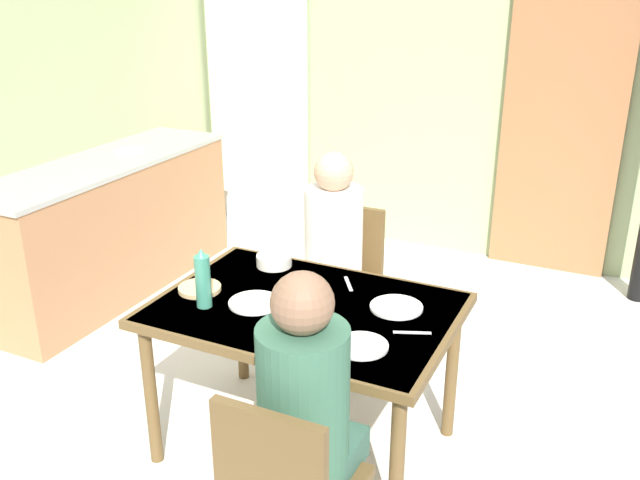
# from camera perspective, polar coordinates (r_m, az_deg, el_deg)

# --- Properties ---
(ground_plane) EXTENTS (6.92, 6.92, 0.00)m
(ground_plane) POSITION_cam_1_polar(r_m,az_deg,el_deg) (3.45, -4.69, -15.40)
(ground_plane) COLOR silver
(wall_back) EXTENTS (4.28, 0.10, 2.61)m
(wall_back) POSITION_cam_1_polar(r_m,az_deg,el_deg) (5.27, 9.81, 12.99)
(wall_back) COLOR #9CB17B
(wall_back) RESTS_ON ground_plane
(wall_left) EXTENTS (0.10, 3.99, 2.61)m
(wall_left) POSITION_cam_1_polar(r_m,az_deg,el_deg) (4.66, -23.48, 10.42)
(wall_left) COLOR #A1AF7D
(wall_left) RESTS_ON ground_plane
(door_wooden) EXTENTS (0.80, 0.05, 2.00)m
(door_wooden) POSITION_cam_1_polar(r_m,az_deg,el_deg) (5.08, 19.14, 8.30)
(door_wooden) COLOR #9E653E
(door_wooden) RESTS_ON ground_plane
(curtain_panel) EXTENTS (0.90, 0.03, 2.19)m
(curtain_panel) POSITION_cam_1_polar(r_m,az_deg,el_deg) (5.80, -5.16, 11.90)
(curtain_panel) COLOR white
(curtain_panel) RESTS_ON ground_plane
(kitchen_counter) EXTENTS (0.61, 1.93, 0.91)m
(kitchen_counter) POSITION_cam_1_polar(r_m,az_deg,el_deg) (4.84, -16.94, 1.09)
(kitchen_counter) COLOR #A26E49
(kitchen_counter) RESTS_ON ground_plane
(dining_table) EXTENTS (1.26, 0.89, 0.72)m
(dining_table) POSITION_cam_1_polar(r_m,az_deg,el_deg) (3.00, -1.24, -6.74)
(dining_table) COLOR brown
(dining_table) RESTS_ON ground_plane
(chair_far_diner) EXTENTS (0.40, 0.40, 0.87)m
(chair_far_diner) POSITION_cam_1_polar(r_m,az_deg,el_deg) (3.78, 1.85, -2.99)
(chair_far_diner) COLOR brown
(chair_far_diner) RESTS_ON ground_plane
(person_near_diner) EXTENTS (0.30, 0.37, 0.77)m
(person_near_diner) POSITION_cam_1_polar(r_m,az_deg,el_deg) (2.30, -1.22, -12.58)
(person_near_diner) COLOR #37604F
(person_near_diner) RESTS_ON ground_plane
(person_far_diner) EXTENTS (0.30, 0.37, 0.77)m
(person_far_diner) POSITION_cam_1_polar(r_m,az_deg,el_deg) (3.55, 1.01, 0.33)
(person_far_diner) COLOR silver
(person_far_diner) RESTS_ON ground_plane
(water_bottle_green_near) EXTENTS (0.07, 0.07, 0.26)m
(water_bottle_green_near) POSITION_cam_1_polar(r_m,az_deg,el_deg) (2.96, -9.57, -3.22)
(water_bottle_green_near) COLOR #3E8F71
(water_bottle_green_near) RESTS_ON dining_table
(serving_bowl_center) EXTENTS (0.17, 0.17, 0.05)m
(serving_bowl_center) POSITION_cam_1_polar(r_m,az_deg,el_deg) (3.35, -3.78, -1.67)
(serving_bowl_center) COLOR silver
(serving_bowl_center) RESTS_ON dining_table
(dinner_plate_near_left) EXTENTS (0.21, 0.21, 0.01)m
(dinner_plate_near_left) POSITION_cam_1_polar(r_m,az_deg,el_deg) (2.67, 3.40, -8.64)
(dinner_plate_near_left) COLOR white
(dinner_plate_near_left) RESTS_ON dining_table
(dinner_plate_near_right) EXTENTS (0.22, 0.22, 0.01)m
(dinner_plate_near_right) POSITION_cam_1_polar(r_m,az_deg,el_deg) (2.97, 6.27, -5.48)
(dinner_plate_near_right) COLOR white
(dinner_plate_near_right) RESTS_ON dining_table
(dinner_plate_far_center) EXTENTS (0.23, 0.23, 0.01)m
(dinner_plate_far_center) POSITION_cam_1_polar(r_m,az_deg,el_deg) (3.00, -5.36, -5.14)
(dinner_plate_far_center) COLOR white
(dinner_plate_far_center) RESTS_ON dining_table
(drinking_glass_by_near_diner) EXTENTS (0.06, 0.06, 0.09)m
(drinking_glass_by_near_diner) POSITION_cam_1_polar(r_m,az_deg,el_deg) (2.53, 1.23, -9.55)
(drinking_glass_by_near_diner) COLOR silver
(drinking_glass_by_near_diner) RESTS_ON dining_table
(bread_plate_sliced) EXTENTS (0.19, 0.19, 0.02)m
(bread_plate_sliced) POSITION_cam_1_polar(r_m,az_deg,el_deg) (3.15, -9.83, -3.93)
(bread_plate_sliced) COLOR #DBB77A
(bread_plate_sliced) RESTS_ON dining_table
(cutlery_knife_near) EXTENTS (0.15, 0.06, 0.00)m
(cutlery_knife_near) POSITION_cam_1_polar(r_m,az_deg,el_deg) (2.88, -1.87, -6.29)
(cutlery_knife_near) COLOR silver
(cutlery_knife_near) RESTS_ON dining_table
(cutlery_fork_near) EXTENTS (0.10, 0.13, 0.00)m
(cutlery_fork_near) POSITION_cam_1_polar(r_m,az_deg,el_deg) (3.17, 2.33, -3.60)
(cutlery_fork_near) COLOR silver
(cutlery_fork_near) RESTS_ON dining_table
(cutlery_knife_far) EXTENTS (0.14, 0.07, 0.00)m
(cutlery_knife_far) POSITION_cam_1_polar(r_m,az_deg,el_deg) (2.79, 7.56, -7.53)
(cutlery_knife_far) COLOR silver
(cutlery_knife_far) RESTS_ON dining_table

